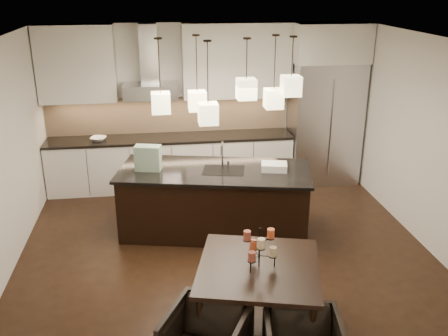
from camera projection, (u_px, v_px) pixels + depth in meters
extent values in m
cube|color=black|center=(226.00, 253.00, 6.77)|extent=(5.50, 5.50, 0.02)
cube|color=white|center=(226.00, 40.00, 5.77)|extent=(5.50, 5.50, 0.02)
cube|color=silver|center=(204.00, 104.00, 8.82)|extent=(5.50, 0.02, 2.80)
cube|color=silver|center=(278.00, 276.00, 3.71)|extent=(5.50, 0.02, 2.80)
cube|color=silver|center=(432.00, 146.00, 6.62)|extent=(0.02, 5.50, 2.80)
cube|color=#B7B7BA|center=(324.00, 123.00, 8.86)|extent=(1.20, 0.72, 2.15)
cube|color=silver|center=(330.00, 42.00, 8.36)|extent=(1.26, 0.72, 0.65)
cube|color=silver|center=(172.00, 163.00, 8.78)|extent=(4.21, 0.62, 0.88)
cube|color=black|center=(171.00, 138.00, 8.62)|extent=(4.21, 0.66, 0.04)
cube|color=tan|center=(169.00, 115.00, 8.77)|extent=(4.21, 0.02, 0.63)
cube|color=silver|center=(76.00, 64.00, 8.10)|extent=(1.25, 0.35, 1.25)
cube|color=silver|center=(237.00, 61.00, 8.44)|extent=(1.85, 0.35, 1.25)
cube|color=#B7B7BA|center=(151.00, 91.00, 8.33)|extent=(0.90, 0.52, 0.24)
cube|color=#B7B7BA|center=(149.00, 54.00, 8.22)|extent=(0.30, 0.28, 0.96)
imported|color=silver|center=(98.00, 139.00, 8.40)|extent=(0.31, 0.31, 0.06)
cube|color=black|center=(215.00, 202.00, 7.19)|extent=(2.77, 1.58, 0.92)
cube|color=black|center=(214.00, 171.00, 7.02)|extent=(2.87, 1.68, 0.04)
cube|color=#245E31|center=(148.00, 158.00, 6.95)|extent=(0.39, 0.26, 0.35)
cube|color=silver|center=(274.00, 167.00, 6.98)|extent=(0.40, 0.32, 0.10)
cylinder|color=beige|center=(273.00, 252.00, 5.01)|extent=(0.09, 0.09, 0.10)
cylinder|color=#DF5C2D|center=(253.00, 245.00, 5.14)|extent=(0.09, 0.09, 0.10)
cylinder|color=#A84939|center=(252.00, 256.00, 4.92)|extent=(0.09, 0.09, 0.10)
cylinder|color=#DF5C2D|center=(271.00, 233.00, 5.04)|extent=(0.09, 0.09, 0.10)
cylinder|color=#A84939|center=(247.00, 235.00, 5.00)|extent=(0.09, 0.09, 0.10)
cylinder|color=beige|center=(261.00, 243.00, 4.85)|extent=(0.09, 0.09, 0.10)
cube|color=beige|center=(161.00, 103.00, 6.40)|extent=(0.24, 0.24, 0.26)
cube|color=beige|center=(197.00, 101.00, 6.77)|extent=(0.24, 0.24, 0.26)
cube|color=beige|center=(246.00, 89.00, 6.34)|extent=(0.24, 0.24, 0.26)
cube|color=beige|center=(274.00, 99.00, 6.77)|extent=(0.24, 0.24, 0.26)
cube|color=beige|center=(291.00, 86.00, 6.53)|extent=(0.24, 0.24, 0.26)
cube|color=beige|center=(208.00, 114.00, 6.19)|extent=(0.24, 0.24, 0.26)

